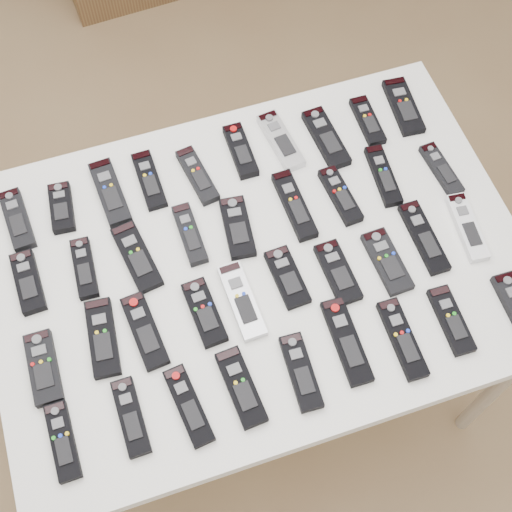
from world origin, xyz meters
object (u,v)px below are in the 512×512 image
object	(u,v)px
remote_35	(402,339)
remote_28	(467,227)
table	(256,271)
remote_36	(451,320)
remote_9	(403,106)
remote_16	(340,195)
remote_23	(242,301)
remote_31	(189,406)
remote_13	(190,234)
remote_21	(145,331)
remote_8	(367,121)
remote_24	(287,277)
remote_32	(241,387)
remote_2	(110,192)
remote_10	(28,282)
remote_15	(294,205)
remote_7	(326,138)
remote_18	(441,169)
remote_3	(149,180)
remote_14	(237,227)
remote_11	(84,268)
remote_27	(424,237)
remote_12	(137,257)
remote_34	(347,341)
remote_30	(131,417)
remote_6	(281,141)
remote_17	(383,176)
remote_0	(17,220)
remote_33	(301,372)
remote_22	(204,312)
remote_29	(63,441)
remote_26	(387,262)
remote_1	(62,208)
remote_19	(43,368)
remote_25	(338,272)
remote_5	(241,151)

from	to	relation	value
remote_35	remote_28	bearing A→B (deg)	40.04
table	remote_36	bearing A→B (deg)	-38.29
remote_9	remote_16	bearing A→B (deg)	-136.46
remote_23	remote_31	xyz separation A→B (m)	(-0.18, -0.19, 0.00)
remote_13	remote_23	bearing A→B (deg)	-73.19
remote_13	remote_21	world-z (taller)	remote_13
remote_8	remote_16	size ratio (longest dim) A/B	0.93
remote_24	remote_23	bearing A→B (deg)	-171.35
remote_23	remote_35	xyz separation A→B (m)	(0.31, -0.20, 0.00)
remote_8	remote_32	size ratio (longest dim) A/B	0.87
remote_2	remote_10	xyz separation A→B (m)	(-0.23, -0.18, 0.00)
remote_8	remote_15	size ratio (longest dim) A/B	0.78
remote_7	remote_18	size ratio (longest dim) A/B	1.18
remote_3	remote_14	size ratio (longest dim) A/B	1.04
remote_10	remote_11	xyz separation A→B (m)	(0.13, -0.01, -0.00)
remote_11	remote_31	bearing A→B (deg)	-66.93
remote_15	remote_27	xyz separation A→B (m)	(0.26, -0.18, -0.00)
remote_21	remote_23	xyz separation A→B (m)	(0.23, 0.00, 0.00)
remote_36	remote_12	bearing A→B (deg)	150.73
remote_24	remote_34	size ratio (longest dim) A/B	0.75
remote_30	remote_16	bearing A→B (deg)	30.46
remote_12	remote_36	distance (m)	0.73
remote_6	remote_17	bearing A→B (deg)	-47.39
remote_0	remote_33	distance (m)	0.77
remote_22	remote_29	size ratio (longest dim) A/B	0.97
remote_0	remote_3	xyz separation A→B (m)	(0.33, 0.01, -0.00)
remote_8	remote_26	bearing A→B (deg)	-104.83
remote_22	remote_35	distance (m)	0.44
remote_15	remote_28	bearing A→B (deg)	-28.25
remote_1	remote_6	distance (m)	0.57
remote_13	remote_24	xyz separation A→B (m)	(0.18, -0.18, -0.00)
remote_15	remote_33	xyz separation A→B (m)	(-0.13, -0.40, -0.00)
remote_19	remote_23	size ratio (longest dim) A/B	0.87
remote_34	remote_35	size ratio (longest dim) A/B	1.08
remote_3	remote_10	bearing A→B (deg)	-151.65
remote_24	remote_25	size ratio (longest dim) A/B	0.96
remote_24	remote_15	bearing A→B (deg)	62.52
remote_1	remote_23	xyz separation A→B (m)	(0.34, -0.37, -0.00)
remote_11	remote_18	bearing A→B (deg)	2.59
remote_22	remote_8	bearing A→B (deg)	31.13
remote_1	remote_17	distance (m)	0.79
remote_31	remote_35	xyz separation A→B (m)	(0.49, -0.01, 0.00)
remote_25	remote_35	distance (m)	0.21
remote_14	remote_19	bearing A→B (deg)	-151.70
remote_5	remote_16	bearing A→B (deg)	-46.42
remote_36	remote_3	bearing A→B (deg)	135.17
remote_9	remote_27	bearing A→B (deg)	-101.90
remote_36	remote_6	bearing A→B (deg)	110.38
remote_3	remote_25	xyz separation A→B (m)	(0.35, -0.39, 0.00)
remote_26	remote_27	size ratio (longest dim) A/B	0.85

